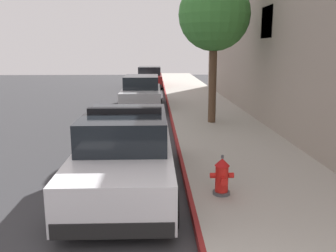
{
  "coord_description": "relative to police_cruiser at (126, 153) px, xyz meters",
  "views": [
    {
      "loc": [
        -0.67,
        -1.81,
        2.82
      ],
      "look_at": [
        -0.37,
        6.78,
        1.0
      ],
      "focal_mm": 38.7,
      "sensor_mm": 36.0,
      "label": 1
    }
  ],
  "objects": [
    {
      "name": "street_tree",
      "position": [
        2.71,
        6.08,
        3.25
      ],
      "size": [
        2.54,
        2.54,
        5.12
      ],
      "color": "brown",
      "rests_on": "sidewalk_pavement"
    },
    {
      "name": "parked_car_silver_ahead",
      "position": [
        -0.07,
        10.74,
        -0.0
      ],
      "size": [
        1.94,
        4.84,
        1.56
      ],
      "color": "#B2B5BA",
      "rests_on": "ground"
    },
    {
      "name": "ground_plane",
      "position": [
        -3.08,
        4.68,
        -0.84
      ],
      "size": [
        32.49,
        60.0,
        0.2
      ],
      "primitive_type": "cube",
      "color": "#353538"
    },
    {
      "name": "police_cruiser",
      "position": [
        0.0,
        0.0,
        0.0
      ],
      "size": [
        1.94,
        4.84,
        1.68
      ],
      "color": "white",
      "rests_on": "ground"
    },
    {
      "name": "curb_painted_edge",
      "position": [
        1.25,
        4.68,
        -0.66
      ],
      "size": [
        0.08,
        60.0,
        0.17
      ],
      "primitive_type": "cube",
      "color": "maroon",
      "rests_on": "ground"
    },
    {
      "name": "fire_hydrant",
      "position": [
        1.84,
        -0.81,
        -0.23
      ],
      "size": [
        0.44,
        0.4,
        0.76
      ],
      "color": "#4C4C51",
      "rests_on": "sidewalk_pavement"
    },
    {
      "name": "sidewalk_pavement",
      "position": [
        2.92,
        4.68,
        -0.66
      ],
      "size": [
        3.25,
        60.0,
        0.17
      ],
      "primitive_type": "cube",
      "color": "#ADA89E",
      "rests_on": "ground"
    },
    {
      "name": "parked_car_dark_far",
      "position": [
        0.18,
        20.59,
        -0.0
      ],
      "size": [
        1.94,
        4.84,
        1.56
      ],
      "color": "maroon",
      "rests_on": "ground"
    }
  ]
}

